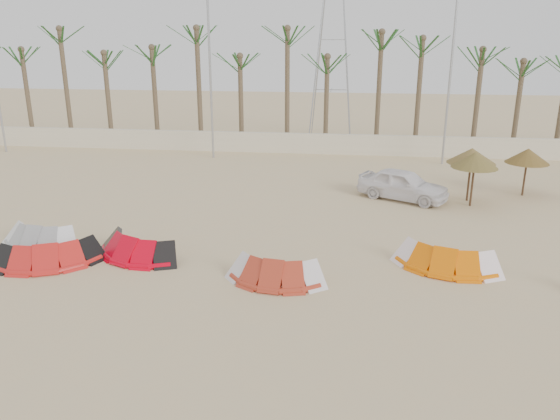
# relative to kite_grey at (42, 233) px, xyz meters

# --- Properties ---
(ground) EXTENTS (120.00, 120.00, 0.00)m
(ground) POSITION_rel_kite_grey_xyz_m (8.74, -4.83, -0.42)
(ground) COLOR tan
(ground) RESTS_ON ground
(boundary_wall) EXTENTS (60.00, 0.30, 1.30)m
(boundary_wall) POSITION_rel_kite_grey_xyz_m (8.74, 17.17, 0.23)
(boundary_wall) COLOR beige
(boundary_wall) RESTS_ON ground
(palm_line) EXTENTS (52.00, 4.00, 7.70)m
(palm_line) POSITION_rel_kite_grey_xyz_m (9.41, 18.67, 6.03)
(palm_line) COLOR brown
(palm_line) RESTS_ON ground
(lamp_b) EXTENTS (1.25, 0.14, 11.00)m
(lamp_b) POSITION_rel_kite_grey_xyz_m (2.77, 15.17, 5.35)
(lamp_b) COLOR #A5A8AD
(lamp_b) RESTS_ON ground
(lamp_c) EXTENTS (1.25, 0.14, 11.00)m
(lamp_c) POSITION_rel_kite_grey_xyz_m (16.77, 15.17, 5.35)
(lamp_c) COLOR #A5A8AD
(lamp_c) RESTS_ON ground
(pylon) EXTENTS (3.00, 3.00, 14.00)m
(pylon) POSITION_rel_kite_grey_xyz_m (9.74, 23.17, -0.42)
(pylon) COLOR #A5A8AD
(pylon) RESTS_ON ground
(kite_grey) EXTENTS (3.07, 1.77, 0.90)m
(kite_grey) POSITION_rel_kite_grey_xyz_m (0.00, 0.00, 0.00)
(kite_grey) COLOR #969696
(kite_grey) RESTS_ON ground
(kite_red_left) EXTENTS (3.95, 2.68, 0.90)m
(kite_red_left) POSITION_rel_kite_grey_xyz_m (1.23, -1.50, 0.00)
(kite_red_left) COLOR red
(kite_red_left) RESTS_ON ground
(kite_red_mid) EXTENTS (3.75, 2.60, 0.90)m
(kite_red_mid) POSITION_rel_kite_grey_xyz_m (3.95, -0.55, 0.00)
(kite_red_mid) COLOR red
(kite_red_mid) RESTS_ON ground
(kite_red_right) EXTENTS (3.26, 1.87, 0.90)m
(kite_red_right) POSITION_rel_kite_grey_xyz_m (9.02, -1.94, 0.00)
(kite_red_right) COLOR #AB311D
(kite_red_right) RESTS_ON ground
(kite_orange) EXTENTS (3.76, 2.45, 0.90)m
(kite_orange) POSITION_rel_kite_grey_xyz_m (14.49, -0.19, 0.00)
(kite_orange) COLOR #ED6702
(kite_orange) RESTS_ON ground
(parasol_left) EXTENTS (2.06, 2.06, 2.48)m
(parasol_left) POSITION_rel_kite_grey_xyz_m (16.72, 6.84, 1.71)
(parasol_left) COLOR #4C331E
(parasol_left) RESTS_ON ground
(parasol_mid) EXTENTS (2.21, 2.21, 2.49)m
(parasol_mid) POSITION_rel_kite_grey_xyz_m (16.74, 7.66, 1.72)
(parasol_mid) COLOR #4C331E
(parasol_mid) RESTS_ON ground
(parasol_right) EXTENTS (2.03, 2.03, 2.30)m
(parasol_right) POSITION_rel_kite_grey_xyz_m (19.57, 8.88, 1.53)
(parasol_right) COLOR #4C331E
(parasol_right) RESTS_ON ground
(car) EXTENTS (4.52, 3.44, 1.43)m
(car) POSITION_rel_kite_grey_xyz_m (13.75, 7.48, 0.30)
(car) COLOR white
(car) RESTS_ON ground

